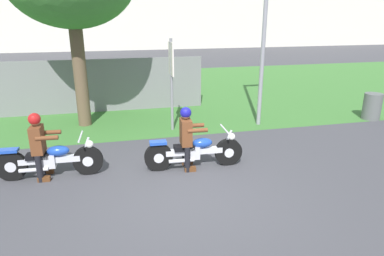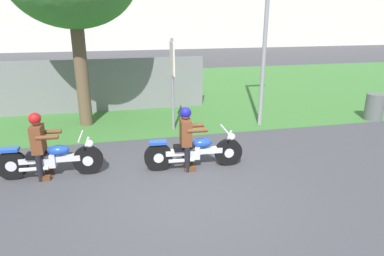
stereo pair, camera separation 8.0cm
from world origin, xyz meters
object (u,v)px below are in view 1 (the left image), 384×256
at_px(motorcycle_lead, 194,151).
at_px(rider_lead, 187,133).
at_px(sign_banner, 171,71).
at_px(rider_follow, 39,141).
at_px(trash_can, 372,106).
at_px(motorcycle_follow, 50,160).

relative_size(motorcycle_lead, rider_lead, 1.56).
height_order(motorcycle_lead, sign_banner, sign_banner).
bearing_deg(rider_follow, motorcycle_lead, -1.87).
distance_m(rider_follow, sign_banner, 4.08).
bearing_deg(rider_follow, trash_can, 14.42).
xyz_separation_m(motorcycle_follow, sign_banner, (2.97, 2.44, 1.34)).
bearing_deg(motorcycle_lead, motorcycle_follow, 178.07).
distance_m(motorcycle_follow, sign_banner, 4.07).
distance_m(motorcycle_lead, rider_follow, 3.19).
height_order(rider_lead, rider_follow, rider_follow).
height_order(rider_lead, motorcycle_follow, rider_lead).
relative_size(motorcycle_follow, trash_can, 2.53).
relative_size(motorcycle_lead, rider_follow, 1.56).
height_order(rider_follow, sign_banner, sign_banner).
bearing_deg(rider_follow, motorcycle_follow, -0.87).
bearing_deg(sign_banner, motorcycle_lead, -89.73).
relative_size(motorcycle_lead, sign_banner, 0.83).
height_order(motorcycle_lead, motorcycle_follow, motorcycle_follow).
height_order(motorcycle_lead, rider_follow, rider_follow).
distance_m(rider_lead, motorcycle_follow, 2.86).
xyz_separation_m(rider_follow, trash_can, (9.54, 2.03, -0.39)).
bearing_deg(trash_can, motorcycle_follow, -167.74).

